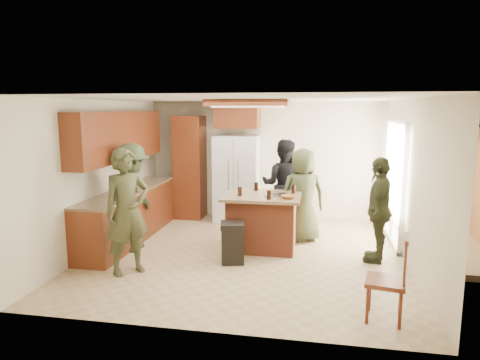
% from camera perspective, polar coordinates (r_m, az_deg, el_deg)
% --- Properties ---
extents(person_front_left, '(0.80, 0.82, 1.81)m').
position_cam_1_polar(person_front_left, '(6.29, -14.82, -4.10)').
color(person_front_left, '#3C3E24').
rests_on(person_front_left, ground).
extents(person_behind_left, '(0.90, 0.59, 1.77)m').
position_cam_1_polar(person_behind_left, '(8.37, 5.77, -0.63)').
color(person_behind_left, black).
rests_on(person_behind_left, ground).
extents(person_behind_right, '(0.95, 0.77, 1.67)m').
position_cam_1_polar(person_behind_right, '(7.67, 8.36, -2.00)').
color(person_behind_right, '#3A4327').
rests_on(person_behind_right, ground).
extents(person_side_right, '(0.68, 1.04, 1.64)m').
position_cam_1_polar(person_side_right, '(6.92, 18.04, -3.78)').
color(person_side_right, '#323620').
rests_on(person_side_right, ground).
extents(person_counter, '(0.55, 1.17, 1.80)m').
position_cam_1_polar(person_counter, '(7.30, -14.26, -2.28)').
color(person_counter, '#2F3820').
rests_on(person_counter, ground).
extents(left_cabinetry, '(0.64, 3.00, 2.30)m').
position_cam_1_polar(left_cabinetry, '(7.88, -15.01, -1.03)').
color(left_cabinetry, maroon).
rests_on(left_cabinetry, ground).
extents(back_wall_units, '(1.80, 0.60, 2.45)m').
position_cam_1_polar(back_wall_units, '(9.18, -5.14, 3.39)').
color(back_wall_units, maroon).
rests_on(back_wall_units, ground).
extents(refrigerator, '(0.90, 0.76, 1.80)m').
position_cam_1_polar(refrigerator, '(8.99, -0.42, 0.21)').
color(refrigerator, white).
rests_on(refrigerator, ground).
extents(kitchen_island, '(1.28, 1.03, 0.93)m').
position_cam_1_polar(kitchen_island, '(7.27, 2.98, -5.48)').
color(kitchen_island, brown).
rests_on(kitchen_island, ground).
extents(island_items, '(0.98, 0.76, 0.15)m').
position_cam_1_polar(island_items, '(7.04, 4.79, -1.86)').
color(island_items, silver).
rests_on(island_items, kitchen_island).
extents(trash_bin, '(0.43, 0.43, 0.63)m').
position_cam_1_polar(trash_bin, '(6.64, -1.02, -8.31)').
color(trash_bin, black).
rests_on(trash_bin, ground).
extents(spindle_chair, '(0.49, 0.49, 0.99)m').
position_cam_1_polar(spindle_chair, '(5.14, 19.06, -12.70)').
color(spindle_chair, maroon).
rests_on(spindle_chair, ground).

